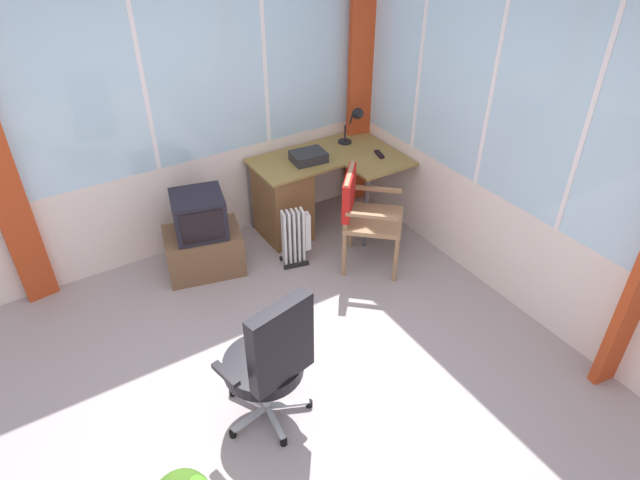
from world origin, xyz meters
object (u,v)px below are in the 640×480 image
Objects in this scene: office_chair at (271,358)px; space_heater at (296,236)px; wooden_armchair at (360,207)px; desk at (289,196)px; tv_on_stand at (203,238)px; desk_lamp at (355,121)px; tv_remote at (379,154)px; paper_tray at (308,157)px.

office_chair is 1.72m from space_heater.
office_chair is at bearing -142.34° from wooden_armchair.
wooden_armchair is at bearing -68.40° from desk.
tv_on_stand is 1.39× the size of space_heater.
desk_lamp reaches higher than office_chair.
desk_lamp is 1.27m from space_heater.
desk is at bearing 175.46° from tv_remote.
wooden_armchair is 0.85× the size of office_chair.
paper_tray reaches higher than desk.
office_chair reaches higher than space_heater.
desk_lamp is at bearing 112.53° from tv_remote.
paper_tray reaches higher than space_heater.
tv_remote is 1.78m from tv_on_stand.
desk_lamp reaches higher than space_heater.
office_chair is (-1.44, -1.11, 0.00)m from wooden_armchair.
desk is 8.78× the size of tv_remote.
desk_lamp is 0.33× the size of office_chair.
desk is at bearing 7.23° from tv_on_stand.
tv_on_stand is at bearing 82.26° from office_chair.
desk is 0.95m from desk_lamp.
wooden_armchair is at bearing -30.59° from space_heater.
wooden_armchair is (-0.48, -0.78, -0.39)m from desk_lamp.
paper_tray is at bearing -13.67° from desk.
wooden_armchair is at bearing -81.84° from paper_tray.
space_heater is (-0.47, 0.28, -0.29)m from wooden_armchair.
tv_remote is 2.50m from office_chair.
tv_on_stand is (0.23, 1.72, -0.24)m from office_chair.
wooden_armchair is at bearing 37.66° from office_chair.
space_heater is at bearing -132.75° from paper_tray.
desk_lamp is 0.41m from tv_remote.
office_chair is at bearing -135.36° from desk_lamp.
desk is 4.39× the size of paper_tray.
office_chair is at bearing -124.82° from space_heater.
tv_remote is 0.50× the size of paper_tray.
tv_remote is at bearing -21.89° from paper_tray.
paper_tray is at bearing 173.58° from tv_remote.
paper_tray reaches higher than tv_remote.
tv_remote is 0.70m from wooden_armchair.
wooden_armchair is 0.62m from space_heater.
desk_lamp is at bearing 27.86° from space_heater.
office_chair is (-1.34, -1.79, -0.21)m from paper_tray.
desk_lamp is at bearing 58.61° from wooden_armchair.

